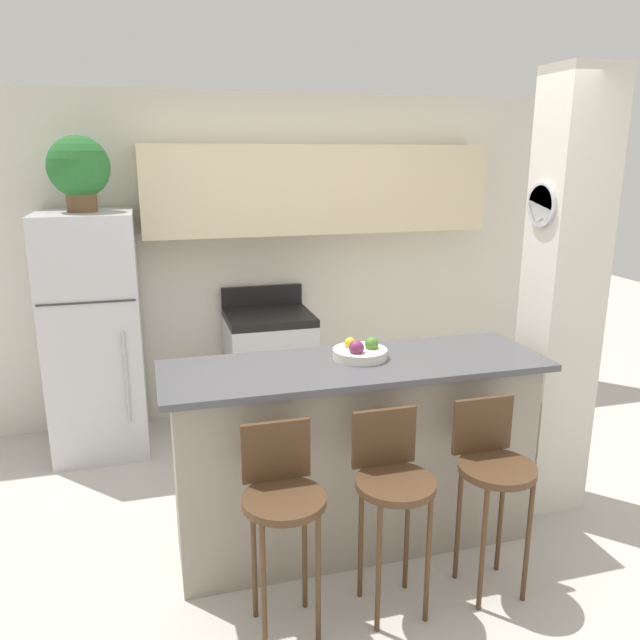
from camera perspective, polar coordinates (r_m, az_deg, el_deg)
name	(u,v)px	position (r m, az deg, el deg)	size (l,w,h in m)	color
ground_plane	(353,538)	(3.72, 3.04, -19.30)	(14.00, 14.00, 0.00)	beige
wall_back	(293,231)	(5.00, -2.52, 8.10)	(5.60, 0.38, 2.55)	silver
pillar_right	(562,300)	(3.84, 21.23, 1.69)	(0.38, 0.32, 2.55)	silver
counter_bar	(354,453)	(3.45, 3.16, -12.05)	(2.02, 0.65, 1.04)	gray
refrigerator	(95,334)	(4.69, -19.90, -1.24)	(0.64, 0.72, 1.72)	silver
stove_range	(270,369)	(4.93, -4.60, -4.44)	(0.65, 0.60, 1.07)	silver
bar_stool_left	(282,500)	(2.83, -3.48, -16.09)	(0.37, 0.37, 0.95)	#4C331E
bar_stool_mid	(392,484)	(2.96, 6.63, -14.63)	(0.37, 0.37, 0.95)	#4C331E
bar_stool_right	(493,469)	(3.17, 15.50, -12.98)	(0.37, 0.37, 0.95)	#4C331E
potted_plant_on_fridge	(79,169)	(4.53, -21.19, 12.72)	(0.41, 0.41, 0.50)	brown
fruit_bowl	(360,352)	(3.31, 3.68, -2.92)	(0.29, 0.29, 0.12)	silver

